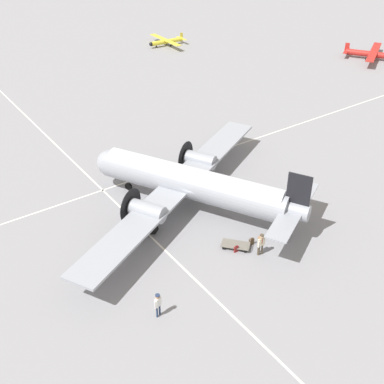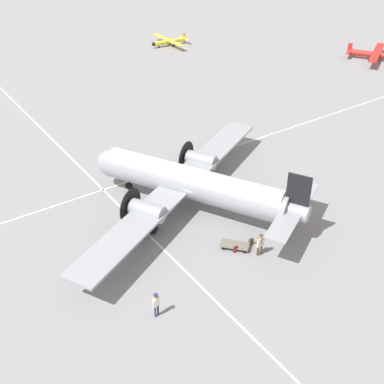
{
  "view_description": "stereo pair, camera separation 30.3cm",
  "coord_description": "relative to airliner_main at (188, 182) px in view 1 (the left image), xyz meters",
  "views": [
    {
      "loc": [
        -19.45,
        -27.57,
        22.9
      ],
      "look_at": [
        0.0,
        0.0,
        1.6
      ],
      "focal_mm": 45.0,
      "sensor_mm": 36.0,
      "label": 1
    },
    {
      "loc": [
        -19.21,
        -27.74,
        22.9
      ],
      "look_at": [
        0.0,
        0.0,
        1.6
      ],
      "focal_mm": 45.0,
      "sensor_mm": 36.0,
      "label": 2
    }
  ],
  "objects": [
    {
      "name": "suitcase_near_door",
      "position": [
        1.01,
        -7.0,
        -2.18
      ],
      "size": [
        0.41,
        0.16,
        0.59
      ],
      "color": "#47331E",
      "rests_on": "ground_plane"
    },
    {
      "name": "traffic_cone",
      "position": [
        -6.92,
        -0.9,
        -2.2
      ],
      "size": [
        0.42,
        0.42,
        0.55
      ],
      "color": "orange",
      "rests_on": "ground_plane"
    },
    {
      "name": "airliner_main",
      "position": [
        0.0,
        0.0,
        0.0
      ],
      "size": [
        25.13,
        18.8,
        5.58
      ],
      "rotation": [
        0.0,
        0.0,
        2.05
      ],
      "color": "#9399A3",
      "rests_on": "ground_plane"
    },
    {
      "name": "ramp_agent",
      "position": [
        0.77,
        -8.26,
        -1.32
      ],
      "size": [
        0.61,
        0.35,
        1.82
      ],
      "rotation": [
        0.0,
        0.0,
        2.97
      ],
      "color": "#473D2D",
      "rests_on": "ground_plane"
    },
    {
      "name": "light_aircraft_distant",
      "position": [
        25.23,
        42.9,
        -1.68
      ],
      "size": [
        6.68,
        9.04,
        1.78
      ],
      "rotation": [
        0.0,
        0.0,
        3.11
      ],
      "color": "yellow",
      "rests_on": "ground_plane"
    },
    {
      "name": "apron_line_northsouth",
      "position": [
        -4.74,
        -0.34,
        -2.45
      ],
      "size": [
        0.16,
        120.0,
        0.01
      ],
      "color": "silver",
      "rests_on": "ground_plane"
    },
    {
      "name": "baggage_cart",
      "position": [
        -0.21,
        -6.61,
        -2.18
      ],
      "size": [
        2.19,
        2.3,
        0.56
      ],
      "rotation": [
        0.0,
        0.0,
        2.29
      ],
      "color": "#6B665B",
      "rests_on": "ground_plane"
    },
    {
      "name": "ground_plane",
      "position": [
        0.18,
        -0.34,
        -2.45
      ],
      "size": [
        300.0,
        300.0,
        0.0
      ],
      "primitive_type": "plane",
      "color": "gray"
    },
    {
      "name": "suitcase_upright_spare",
      "position": [
        -0.5,
        -7.0,
        -2.19
      ],
      "size": [
        0.36,
        0.12,
        0.56
      ],
      "color": "maroon",
      "rests_on": "ground_plane"
    },
    {
      "name": "crew_foreground",
      "position": [
        -8.57,
        -9.06,
        -1.33
      ],
      "size": [
        0.59,
        0.38,
        1.8
      ],
      "rotation": [
        0.0,
        0.0,
        0.3
      ],
      "color": "navy",
      "rests_on": "ground_plane"
    },
    {
      "name": "apron_line_eastwest",
      "position": [
        0.18,
        6.6,
        -2.45
      ],
      "size": [
        120.0,
        0.16,
        0.01
      ],
      "color": "silver",
      "rests_on": "ground_plane"
    },
    {
      "name": "light_aircraft_taxiing",
      "position": [
        47.59,
        17.48,
        -1.58
      ],
      "size": [
        10.49,
        8.29,
        2.17
      ],
      "rotation": [
        0.0,
        0.0,
        5.24
      ],
      "color": "#B2231E",
      "rests_on": "ground_plane"
    },
    {
      "name": "passenger_boarding",
      "position": [
        0.68,
        -8.11,
        -1.45
      ],
      "size": [
        0.41,
        0.43,
        1.64
      ],
      "rotation": [
        0.0,
        0.0,
        0.81
      ],
      "color": "#473D2D",
      "rests_on": "ground_plane"
    }
  ]
}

